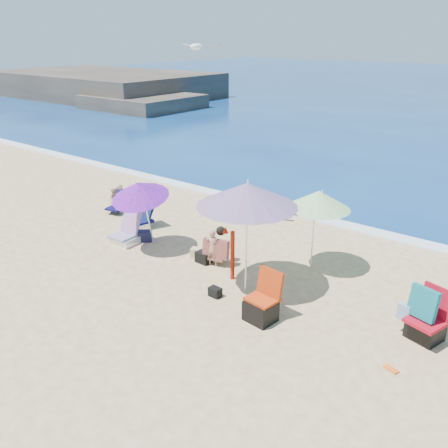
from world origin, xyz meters
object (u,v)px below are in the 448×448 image
Objects in this scene: chair_navy at (139,221)px; person_center at (215,247)px; umbrella_blue at (139,190)px; seagull at (197,47)px; umbrella_striped at (319,200)px; person_left at (116,201)px; camp_chair_left at (262,306)px; chair_rainbow at (126,235)px; umbrella_turquoise at (247,195)px; camp_chair_right at (425,321)px; furled_umbrella at (231,251)px.

chair_navy is 1.08× the size of person_center.
person_center is at bearing 14.24° from umbrella_blue.
person_center is 0.96× the size of seagull.
umbrella_striped reaches higher than chair_navy.
umbrella_striped is 6.26m from person_left.
camp_chair_left reaches higher than chair_navy.
chair_rainbow is 0.87× the size of seagull.
person_center is at bearing 9.58° from chair_rainbow.
umbrella_blue is 4.15m from camp_chair_left.
umbrella_turquoise reaches higher than camp_chair_right.
person_center is at bearing 159.41° from umbrella_turquoise.
chair_navy is 0.97m from chair_rainbow.
chair_navy is 1.01× the size of camp_chair_left.
umbrella_striped is 0.99× the size of umbrella_blue.
umbrella_turquoise is at bearing -12.11° from chair_navy.
seagull reaches higher than person_center.
person_center is at bearing -147.01° from umbrella_striped.
seagull reaches higher than umbrella_blue.
person_left is (-4.31, 0.83, -0.04)m from person_center.
umbrella_striped is 2.73m from camp_chair_left.
camp_chair_right is (3.38, 0.41, -1.62)m from umbrella_turquoise.
person_center is (2.46, 0.42, 0.21)m from chair_rainbow.
chair_rainbow is at bearing -34.12° from person_left.
camp_chair_right is (6.36, 0.44, -1.14)m from umbrella_blue.
umbrella_striped is 3.21m from camp_chair_right.
chair_navy is at bearing 167.89° from umbrella_turquoise.
camp_chair_right is (2.71, -1.21, -1.23)m from umbrella_striped.
person_center is at bearing -8.59° from chair_navy.
furled_umbrella is at bearing -12.95° from person_left.
furled_umbrella is at bearing -175.66° from camp_chair_right.
camp_chair_right reaches higher than chair_navy.
person_left is at bearing 166.96° from umbrella_turquoise.
person_left is at bearing 169.06° from person_center.
umbrella_striped reaches higher than chair_rainbow.
chair_rainbow is at bearing 175.68° from umbrella_blue.
umbrella_striped reaches higher than person_center.
umbrella_blue is at bearing -165.76° from person_center.
camp_chair_left is (0.91, -0.77, -1.70)m from umbrella_turquoise.
chair_navy is 1.44m from person_left.
person_left is 4.97m from seagull.
umbrella_blue reaches higher than person_center.
seagull is (2.69, 0.56, 4.14)m from person_left.
camp_chair_right is 1.11× the size of seagull.
chair_rainbow is at bearing -176.81° from camp_chair_right.
umbrella_turquoise is 1.41m from furled_umbrella.
seagull is (0.21, 1.86, 3.02)m from umbrella_blue.
person_center is at bearing 179.67° from camp_chair_right.
umbrella_turquoise is at bearing -14.07° from furled_umbrella.
camp_chair_left is at bearing -84.30° from umbrella_striped.
umbrella_blue is 2.66m from furled_umbrella.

